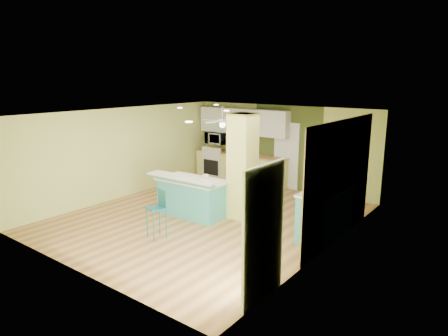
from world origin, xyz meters
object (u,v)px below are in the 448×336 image
(bar_stool, at_px, (159,206))
(fruit_bowl, at_px, (240,153))
(peninsula, at_px, (192,196))
(canister, at_px, (206,178))
(side_counter, at_px, (325,213))

(bar_stool, bearing_deg, fruit_bowl, 121.03)
(peninsula, height_order, canister, canister)
(fruit_bowl, distance_m, canister, 3.50)
(fruit_bowl, bearing_deg, bar_stool, -75.01)
(peninsula, distance_m, canister, 0.66)
(bar_stool, xyz_separation_m, side_counter, (2.72, 2.18, -0.18))
(side_counter, bearing_deg, peninsula, -167.13)
(peninsula, bearing_deg, side_counter, 10.87)
(fruit_bowl, height_order, canister, canister)
(bar_stool, height_order, canister, canister)
(peninsula, xyz_separation_m, bar_stool, (0.39, -1.47, 0.21))
(bar_stool, relative_size, canister, 5.85)
(canister, bearing_deg, bar_stool, -90.94)
(fruit_bowl, bearing_deg, canister, -68.28)
(fruit_bowl, relative_size, canister, 1.60)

